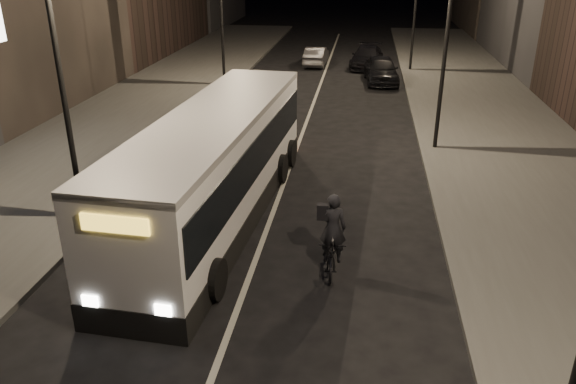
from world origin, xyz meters
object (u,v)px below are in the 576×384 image
(cyclist_on_bicycle, at_px, (332,245))
(car_near, at_px, (381,70))
(city_bus, at_px, (217,162))
(car_far, at_px, (367,57))
(streetlight_right_mid, at_px, (442,13))
(streetlight_left_near, at_px, (64,40))
(car_mid, at_px, (316,56))

(cyclist_on_bicycle, xyz_separation_m, car_near, (1.57, 22.18, 0.06))
(city_bus, height_order, car_far, city_bus)
(streetlight_right_mid, relative_size, cyclist_on_bicycle, 3.67)
(cyclist_on_bicycle, distance_m, car_near, 22.23)
(streetlight_left_near, xyz_separation_m, car_mid, (4.53, 25.25, -4.71))
(city_bus, bearing_deg, cyclist_on_bicycle, -33.23)
(cyclist_on_bicycle, distance_m, car_far, 26.89)
(streetlight_left_near, xyz_separation_m, car_far, (8.04, 25.04, -4.66))
(streetlight_right_mid, relative_size, streetlight_left_near, 1.00)
(car_near, height_order, car_far, car_near)
(city_bus, bearing_deg, car_mid, 91.92)
(streetlight_left_near, height_order, city_bus, streetlight_left_near)
(streetlight_left_near, bearing_deg, cyclist_on_bicycle, -14.01)
(car_far, bearing_deg, city_bus, -94.00)
(streetlight_right_mid, distance_m, car_far, 17.86)
(city_bus, distance_m, car_mid, 24.39)
(city_bus, xyz_separation_m, cyclist_on_bicycle, (3.63, -2.74, -1.05))
(streetlight_left_near, relative_size, cyclist_on_bicycle, 3.67)
(cyclist_on_bicycle, xyz_separation_m, car_far, (0.68, 26.88, -0.04))
(streetlight_right_mid, bearing_deg, car_near, 97.99)
(streetlight_right_mid, bearing_deg, car_far, 98.76)
(car_far, bearing_deg, cyclist_on_bicycle, -85.33)
(city_bus, relative_size, car_mid, 3.13)
(streetlight_left_near, distance_m, car_far, 26.71)
(streetlight_left_near, relative_size, car_near, 1.75)
(streetlight_right_mid, relative_size, car_mid, 2.06)
(streetlight_left_near, xyz_separation_m, city_bus, (3.73, 0.90, -3.58))
(streetlight_right_mid, xyz_separation_m, car_far, (-2.63, 17.04, -4.66))
(car_near, bearing_deg, car_far, 95.86)
(streetlight_right_mid, relative_size, city_bus, 0.66)
(streetlight_right_mid, height_order, car_mid, streetlight_right_mid)
(streetlight_right_mid, xyz_separation_m, streetlight_left_near, (-10.66, -8.00, 0.00))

